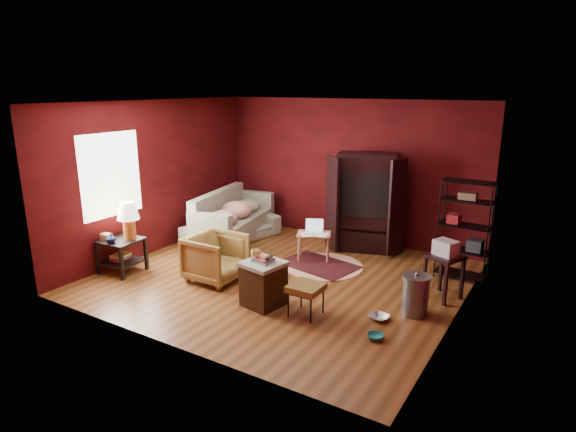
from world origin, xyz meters
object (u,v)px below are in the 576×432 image
(sofa, at_px, (232,222))
(tv_armoire, at_px, (365,201))
(side_table, at_px, (125,231))
(wire_shelving, at_px, (466,226))
(armchair, at_px, (216,255))
(hamper, at_px, (263,283))
(laptop_desk, at_px, (314,236))

(sofa, distance_m, tv_armoire, 2.69)
(tv_armoire, bearing_deg, sofa, -177.46)
(sofa, xyz_separation_m, tv_armoire, (2.48, 0.89, 0.57))
(sofa, distance_m, side_table, 2.31)
(sofa, height_order, wire_shelving, wire_shelving)
(armchair, distance_m, hamper, 1.23)
(sofa, relative_size, side_table, 1.68)
(side_table, bearing_deg, wire_shelving, 28.03)
(wire_shelving, bearing_deg, sofa, -172.52)
(armchair, xyz_separation_m, laptop_desk, (0.89, 1.64, 0.03))
(laptop_desk, height_order, tv_armoire, tv_armoire)
(tv_armoire, height_order, wire_shelving, tv_armoire)
(hamper, relative_size, wire_shelving, 0.46)
(side_table, xyz_separation_m, wire_shelving, (4.88, 2.60, 0.17))
(laptop_desk, bearing_deg, armchair, -143.05)
(armchair, bearing_deg, side_table, 107.85)
(sofa, bearing_deg, hamper, -119.96)
(hamper, xyz_separation_m, tv_armoire, (0.28, 2.99, 0.62))
(wire_shelving, bearing_deg, tv_armoire, 167.42)
(sofa, height_order, laptop_desk, sofa)
(sofa, distance_m, laptop_desk, 1.93)
(hamper, distance_m, laptop_desk, 2.03)
(sofa, xyz_separation_m, wire_shelving, (4.40, 0.36, 0.50))
(side_table, bearing_deg, hamper, 2.76)
(laptop_desk, distance_m, tv_armoire, 1.24)
(armchair, height_order, hamper, armchair)
(sofa, xyz_separation_m, laptop_desk, (1.93, -0.10, 0.06))
(side_table, xyz_separation_m, tv_armoire, (2.96, 3.12, 0.24))
(laptop_desk, bearing_deg, sofa, 152.62)
(side_table, distance_m, wire_shelving, 5.53)
(laptop_desk, bearing_deg, side_table, -162.85)
(laptop_desk, distance_m, wire_shelving, 2.55)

